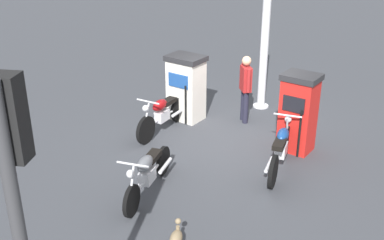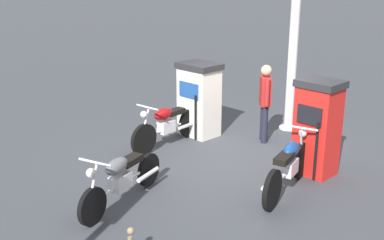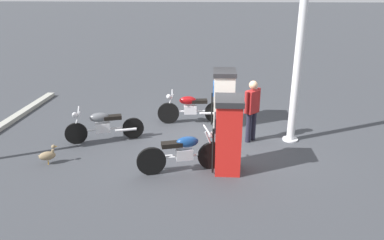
{
  "view_description": "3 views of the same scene",
  "coord_description": "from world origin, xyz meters",
  "px_view_note": "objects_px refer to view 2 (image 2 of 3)",
  "views": [
    {
      "loc": [
        8.26,
        4.85,
        4.68
      ],
      "look_at": [
        0.8,
        -0.43,
        0.63
      ],
      "focal_mm": 44.66,
      "sensor_mm": 36.0,
      "label": 1
    },
    {
      "loc": [
        6.63,
        5.44,
        3.46
      ],
      "look_at": [
        0.77,
        -0.49,
        0.8
      ],
      "focal_mm": 44.66,
      "sensor_mm": 36.0,
      "label": 2
    },
    {
      "loc": [
        0.04,
        8.78,
        3.98
      ],
      "look_at": [
        0.46,
        0.31,
        0.74
      ],
      "focal_mm": 34.92,
      "sensor_mm": 36.0,
      "label": 3
    }
  ],
  "objects_px": {
    "canopy_support_pole": "(293,45)",
    "fuel_pump_near": "(199,99)",
    "motorcycle_near_pump": "(167,125)",
    "fuel_pump_far": "(317,127)",
    "motorcycle_far_pump": "(289,165)",
    "motorcycle_extra": "(121,178)",
    "attendant_person": "(265,99)"
  },
  "relations": [
    {
      "from": "canopy_support_pole",
      "to": "fuel_pump_far",
      "type": "bearing_deg",
      "value": 44.96
    },
    {
      "from": "fuel_pump_far",
      "to": "motorcycle_far_pump",
      "type": "relative_size",
      "value": 0.87
    },
    {
      "from": "motorcycle_far_pump",
      "to": "canopy_support_pole",
      "type": "distance_m",
      "value": 3.53
    },
    {
      "from": "motorcycle_near_pump",
      "to": "canopy_support_pole",
      "type": "bearing_deg",
      "value": 157.4
    },
    {
      "from": "attendant_person",
      "to": "canopy_support_pole",
      "type": "distance_m",
      "value": 1.43
    },
    {
      "from": "fuel_pump_far",
      "to": "motorcycle_extra",
      "type": "distance_m",
      "value": 3.45
    },
    {
      "from": "fuel_pump_far",
      "to": "attendant_person",
      "type": "height_order",
      "value": "fuel_pump_far"
    },
    {
      "from": "motorcycle_near_pump",
      "to": "motorcycle_extra",
      "type": "xyz_separation_m",
      "value": [
        2.18,
        1.41,
        -0.01
      ]
    },
    {
      "from": "attendant_person",
      "to": "motorcycle_extra",
      "type": "bearing_deg",
      "value": 3.0
    },
    {
      "from": "attendant_person",
      "to": "motorcycle_far_pump",
      "type": "bearing_deg",
      "value": 46.66
    },
    {
      "from": "fuel_pump_far",
      "to": "motorcycle_far_pump",
      "type": "distance_m",
      "value": 1.04
    },
    {
      "from": "motorcycle_extra",
      "to": "canopy_support_pole",
      "type": "distance_m",
      "value": 5.06
    },
    {
      "from": "motorcycle_near_pump",
      "to": "fuel_pump_far",
      "type": "bearing_deg",
      "value": 108.39
    },
    {
      "from": "fuel_pump_far",
      "to": "canopy_support_pole",
      "type": "xyz_separation_m",
      "value": [
        -1.72,
        -1.72,
        1.03
      ]
    },
    {
      "from": "motorcycle_extra",
      "to": "motorcycle_far_pump",
      "type": "bearing_deg",
      "value": 144.98
    },
    {
      "from": "motorcycle_extra",
      "to": "fuel_pump_near",
      "type": "bearing_deg",
      "value": -155.39
    },
    {
      "from": "fuel_pump_far",
      "to": "canopy_support_pole",
      "type": "distance_m",
      "value": 2.64
    },
    {
      "from": "fuel_pump_near",
      "to": "attendant_person",
      "type": "distance_m",
      "value": 1.41
    },
    {
      "from": "fuel_pump_far",
      "to": "attendant_person",
      "type": "xyz_separation_m",
      "value": [
        -0.67,
        -1.62,
        0.07
      ]
    },
    {
      "from": "canopy_support_pole",
      "to": "motorcycle_extra",
      "type": "bearing_deg",
      "value": 3.54
    },
    {
      "from": "fuel_pump_far",
      "to": "motorcycle_near_pump",
      "type": "height_order",
      "value": "fuel_pump_far"
    },
    {
      "from": "fuel_pump_far",
      "to": "attendant_person",
      "type": "bearing_deg",
      "value": -112.44
    },
    {
      "from": "motorcycle_near_pump",
      "to": "attendant_person",
      "type": "height_order",
      "value": "attendant_person"
    },
    {
      "from": "canopy_support_pole",
      "to": "fuel_pump_near",
      "type": "bearing_deg",
      "value": -33.27
    },
    {
      "from": "attendant_person",
      "to": "fuel_pump_far",
      "type": "bearing_deg",
      "value": 67.56
    },
    {
      "from": "fuel_pump_far",
      "to": "attendant_person",
      "type": "relative_size",
      "value": 1.04
    },
    {
      "from": "motorcycle_extra",
      "to": "attendant_person",
      "type": "xyz_separation_m",
      "value": [
        -3.79,
        -0.2,
        0.48
      ]
    },
    {
      "from": "fuel_pump_far",
      "to": "canopy_support_pole",
      "type": "height_order",
      "value": "canopy_support_pole"
    },
    {
      "from": "motorcycle_near_pump",
      "to": "motorcycle_extra",
      "type": "bearing_deg",
      "value": 32.84
    },
    {
      "from": "motorcycle_far_pump",
      "to": "motorcycle_near_pump",
      "type": "bearing_deg",
      "value": -90.25
    },
    {
      "from": "fuel_pump_far",
      "to": "motorcycle_far_pump",
      "type": "height_order",
      "value": "fuel_pump_far"
    },
    {
      "from": "fuel_pump_far",
      "to": "fuel_pump_near",
      "type": "bearing_deg",
      "value": -90.0
    }
  ]
}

